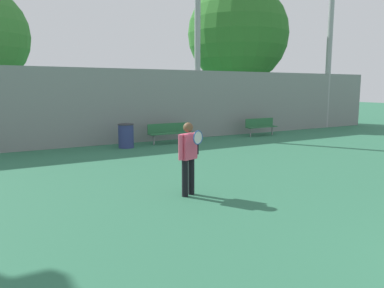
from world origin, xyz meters
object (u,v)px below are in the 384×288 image
Objects in this scene: tennis_player at (188,154)px; light_pole_far_right at (198,29)px; bench_adjacent_court at (261,125)px; bench_courtside_near at (170,131)px; light_pole_center_back at (331,23)px; trash_bin at (126,136)px; tree_dark_dense at (238,34)px.

light_pole_far_right is at bearing 37.77° from tennis_player.
bench_adjacent_court is 0.20× the size of light_pole_far_right.
light_pole_far_right reaches higher than bench_courtside_near.
light_pole_center_back is at bearing 9.96° from bench_adjacent_court.
trash_bin reaches higher than bench_courtside_near.
tennis_player is 0.18× the size of tree_dark_dense.
tree_dark_dense is (8.45, 6.39, 5.40)m from bench_courtside_near.
bench_courtside_near is 0.22× the size of tree_dark_dense.
bench_adjacent_court is at bearing 1.76° from trash_bin.
light_pole_far_right is 9.25× the size of trash_bin.
tree_dark_dense reaches higher than bench_courtside_near.
bench_adjacent_court is at bearing 21.25° from tennis_player.
tree_dark_dense reaches higher than trash_bin.
trash_bin is at bearing -162.68° from light_pole_far_right.
bench_courtside_near is 1.14× the size of bench_adjacent_court.
bench_courtside_near is at bearing 46.02° from tennis_player.
bench_adjacent_court is at bearing -0.01° from bench_courtside_near.
light_pole_center_back is 11.65× the size of trash_bin.
tennis_player is 18.73m from tree_dark_dense.
light_pole_far_right is at bearing 160.86° from bench_adjacent_court.
light_pole_far_right is (-3.08, 1.07, 4.58)m from bench_adjacent_court.
bench_courtside_near is at bearing -174.57° from light_pole_center_back.
light_pole_center_back is at bearing -0.04° from light_pole_far_right.
light_pole_center_back is at bearing 10.30° from tennis_player.
tree_dark_dense is at bearing 29.62° from tennis_player.
bench_adjacent_court is 7.22m from trash_bin.
light_pole_far_right is (2.04, 1.07, 4.57)m from bench_courtside_near.
light_pole_far_right reaches higher than bench_adjacent_court.
bench_courtside_near is 0.23× the size of light_pole_far_right.
bench_adjacent_court is 8.32m from light_pole_center_back.
bench_courtside_near is 0.18× the size of light_pole_center_back.
light_pole_far_right is 6.34m from trash_bin.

